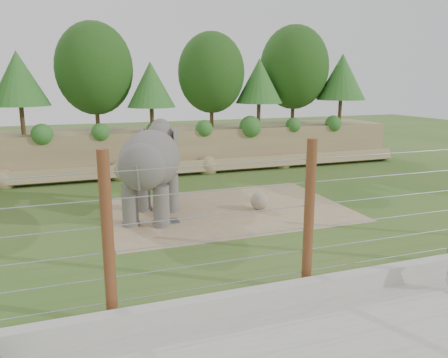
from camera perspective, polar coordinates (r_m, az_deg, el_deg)
name	(u,v)px	position (r m, az deg, el deg)	size (l,w,h in m)	color
ground	(243,234)	(15.87, 2.44, -7.15)	(90.00, 90.00, 0.00)	#355E1E
back_embankment	(175,105)	(27.26, -6.45, 9.64)	(30.00, 5.52, 8.77)	#88714F
dirt_patch	(227,210)	(18.69, 0.42, -4.01)	(10.00, 7.00, 0.02)	#977C59
drain_grate	(166,222)	(17.20, -7.62, -5.54)	(1.00, 0.60, 0.03)	#262628
elephant	(151,173)	(17.37, -9.55, 0.79)	(1.96, 4.58, 3.70)	#5C5752
stone_ball	(259,201)	(18.63, 4.65, -2.86)	(0.76, 0.76, 0.76)	gray
retaining_wall	(316,288)	(11.66, 11.94, -13.74)	(26.00, 0.35, 0.50)	#A7A69C
walkway	(365,339)	(10.35, 17.96, -19.30)	(26.00, 4.00, 0.01)	#A7A69C
barrier_fence	(309,216)	(11.40, 11.04, -4.82)	(20.26, 0.26, 4.00)	#562A1A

